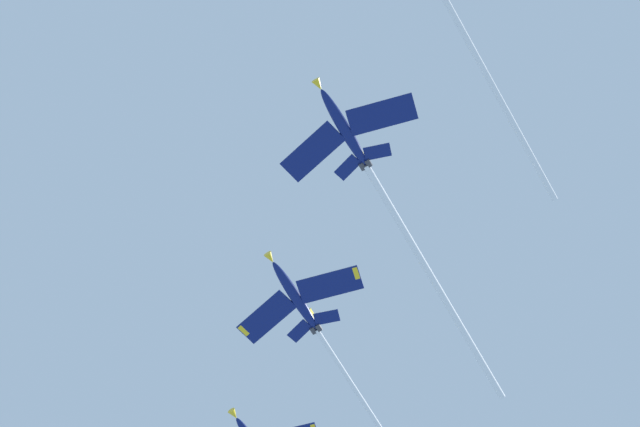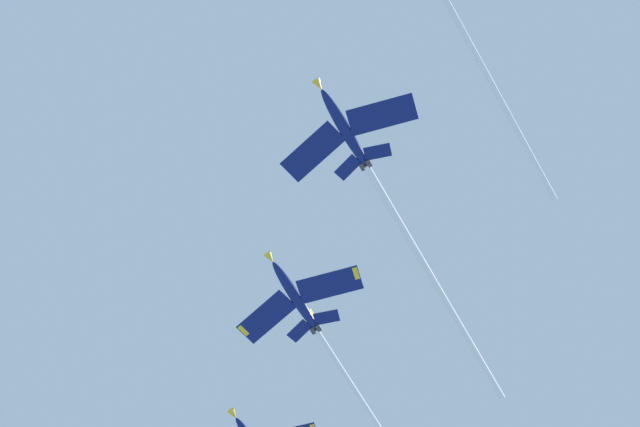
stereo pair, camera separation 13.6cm
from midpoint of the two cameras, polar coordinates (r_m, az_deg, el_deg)
jet_second at (r=142.88m, az=3.58°, el=0.72°), size 30.70×47.29×9.94m
jet_third at (r=152.27m, az=0.05°, el=-6.72°), size 30.30×45.76×9.90m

